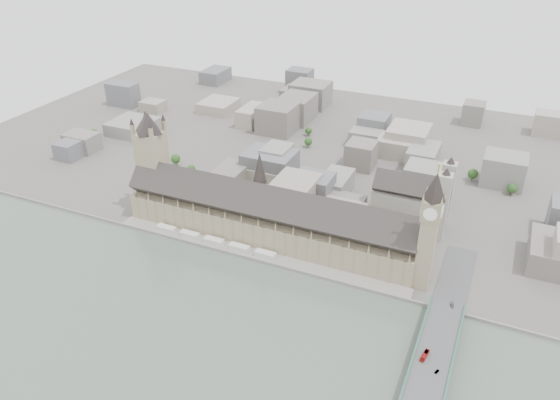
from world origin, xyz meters
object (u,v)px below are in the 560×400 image
at_px(car_approach, 452,305).
at_px(westminster_bridge, 429,377).
at_px(palace_of_westminster, 268,218).
at_px(victoria_tower, 152,157).
at_px(elizabeth_tower, 430,224).
at_px(car_silver, 437,372).
at_px(westminster_abbey, 413,202).
at_px(red_bus_north, 425,355).

bearing_deg(car_approach, westminster_bridge, -107.07).
height_order(palace_of_westminster, victoria_tower, victoria_tower).
bearing_deg(car_approach, elizabeth_tower, 121.04).
height_order(car_silver, car_approach, car_approach).
distance_m(elizabeth_tower, westminster_bridge, 111.81).
bearing_deg(westminster_abbey, car_silver, -73.11).
relative_size(victoria_tower, car_approach, 17.88).
xyz_separation_m(victoria_tower, car_silver, (288.17, -112.96, -44.32)).
height_order(palace_of_westminster, red_bus_north, palace_of_westminster).
xyz_separation_m(red_bus_north, car_approach, (8.56, 58.34, -0.72)).
height_order(elizabeth_tower, car_silver, elizabeth_tower).
bearing_deg(car_approach, westminster_abbey, 101.14).
relative_size(elizabeth_tower, westminster_abbey, 1.58).
bearing_deg(westminster_abbey, victoria_tower, -163.50).
bearing_deg(car_silver, car_approach, 112.03).
relative_size(car_silver, car_approach, 0.69).
relative_size(victoria_tower, westminster_bridge, 0.31).
bearing_deg(elizabeth_tower, car_silver, -73.48).
relative_size(red_bus_north, car_silver, 2.87).
bearing_deg(victoria_tower, westminster_bridge, -21.78).
bearing_deg(palace_of_westminster, westminster_abbey, 34.17).
relative_size(palace_of_westminster, elizabeth_tower, 2.47).
height_order(elizabeth_tower, red_bus_north, elizabeth_tower).
bearing_deg(car_silver, westminster_bridge, -151.39).
height_order(victoria_tower, red_bus_north, victoria_tower).
bearing_deg(car_approach, palace_of_westminster, 152.50).
distance_m(westminster_abbey, car_silver, 190.69).
distance_m(victoria_tower, car_approach, 294.05).
xyz_separation_m(palace_of_westminster, car_approach, (165.24, -38.55, -11.64)).
distance_m(westminster_bridge, westminster_abbey, 190.56).
bearing_deg(palace_of_westminster, elizabeth_tower, -4.85).
bearing_deg(car_approach, red_bus_north, -112.71).
distance_m(palace_of_westminster, car_approach, 170.08).
relative_size(elizabeth_tower, car_silver, 28.05).
height_order(victoria_tower, car_silver, victoria_tower).
bearing_deg(westminster_bridge, palace_of_westminster, 146.51).
bearing_deg(palace_of_westminster, car_approach, -13.13).
relative_size(elizabeth_tower, car_approach, 19.22).
distance_m(elizabeth_tower, westminster_abbey, 96.91).
xyz_separation_m(elizabeth_tower, red_bus_north, (18.68, -85.19, -46.30)).
bearing_deg(victoria_tower, westminster_abbey, 16.50).
height_order(elizabeth_tower, westminster_abbey, elizabeth_tower).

